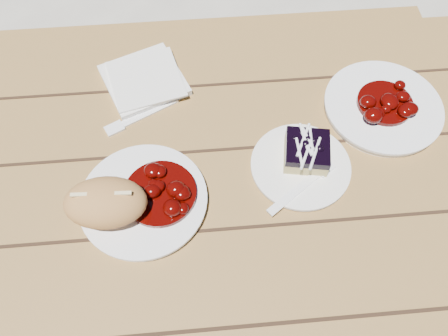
{
  "coord_description": "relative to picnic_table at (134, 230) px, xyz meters",
  "views": [
    {
      "loc": [
        0.16,
        -0.36,
        1.44
      ],
      "look_at": [
        0.19,
        0.01,
        0.81
      ],
      "focal_mm": 35.0,
      "sensor_mm": 36.0,
      "label": 1
    }
  ],
  "objects": [
    {
      "name": "main_plate",
      "position": [
        0.05,
        -0.02,
        0.17
      ],
      "size": [
        0.22,
        0.22,
        0.02
      ],
      "primitive_type": "cylinder",
      "color": "white",
      "rests_on": "picnic_table"
    },
    {
      "name": "bread_roll",
      "position": [
        -0.01,
        -0.04,
        0.21
      ],
      "size": [
        0.14,
        0.1,
        0.07
      ],
      "primitive_type": "ellipsoid",
      "rotation": [
        0.0,
        0.0,
        -0.05
      ],
      "color": "#BB8448",
      "rests_on": "main_plate"
    },
    {
      "name": "dessert_plate",
      "position": [
        0.33,
        0.03,
        0.17
      ],
      "size": [
        0.18,
        0.18,
        0.01
      ],
      "primitive_type": "cylinder",
      "color": "white",
      "rests_on": "picnic_table"
    },
    {
      "name": "ground",
      "position": [
        0.0,
        0.0,
        -0.59
      ],
      "size": [
        60.0,
        60.0,
        0.0
      ],
      "primitive_type": "plane",
      "color": "#B0AB9F",
      "rests_on": "ground"
    },
    {
      "name": "picnic_table",
      "position": [
        0.0,
        0.0,
        0.0
      ],
      "size": [
        2.0,
        1.55,
        0.75
      ],
      "color": "brown",
      "rests_on": "ground"
    },
    {
      "name": "goulash_stew",
      "position": [
        0.08,
        -0.01,
        0.2
      ],
      "size": [
        0.13,
        0.13,
        0.04
      ],
      "primitive_type": null,
      "color": "#430402",
      "rests_on": "main_plate"
    },
    {
      "name": "blueberry_cake",
      "position": [
        0.34,
        0.04,
        0.19
      ],
      "size": [
        0.09,
        0.09,
        0.05
      ],
      "rotation": [
        0.0,
        0.0,
        -0.18
      ],
      "color": "tan",
      "rests_on": "dessert_plate"
    },
    {
      "name": "fork_table",
      "position": [
        0.05,
        0.18,
        0.16
      ],
      "size": [
        0.15,
        0.1,
        0.0
      ],
      "primitive_type": null,
      "rotation": [
        0.0,
        0.0,
        2.04
      ],
      "color": "white",
      "rests_on": "picnic_table"
    },
    {
      "name": "napkin_stack",
      "position": [
        0.04,
        0.26,
        0.17
      ],
      "size": [
        0.2,
        0.2,
        0.01
      ],
      "primitive_type": "cube",
      "rotation": [
        0.0,
        0.0,
        0.38
      ],
      "color": "white",
      "rests_on": "picnic_table"
    },
    {
      "name": "second_stew",
      "position": [
        0.52,
        0.15,
        0.2
      ],
      "size": [
        0.11,
        0.11,
        0.04
      ],
      "primitive_type": null,
      "color": "#430402",
      "rests_on": "second_plate"
    },
    {
      "name": "fork_dessert",
      "position": [
        0.31,
        -0.03,
        0.17
      ],
      "size": [
        0.14,
        0.11,
        0.0
      ],
      "primitive_type": null,
      "rotation": [
        0.0,
        0.0,
        -0.95
      ],
      "color": "white",
      "rests_on": "dessert_plate"
    },
    {
      "name": "second_plate",
      "position": [
        0.52,
        0.15,
        0.17
      ],
      "size": [
        0.23,
        0.23,
        0.02
      ],
      "primitive_type": "cylinder",
      "color": "white",
      "rests_on": "picnic_table"
    }
  ]
}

